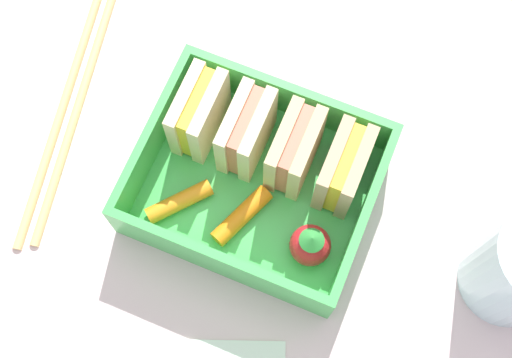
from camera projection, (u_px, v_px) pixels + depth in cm
name	position (u px, v px, depth cm)	size (l,w,h in cm)	color
ground_plane	(256.00, 195.00, 53.06)	(120.00, 120.00, 2.00)	beige
bento_tray	(256.00, 188.00, 51.54)	(16.23, 13.42, 1.20)	green
bento_rim	(256.00, 177.00, 49.15)	(16.23, 13.42, 3.85)	green
sandwich_left	(199.00, 113.00, 49.85)	(2.56, 5.23, 5.37)	beige
sandwich_center_left	(246.00, 131.00, 49.41)	(2.56, 5.23, 5.37)	beige
sandwich_center	(295.00, 150.00, 48.98)	(2.56, 5.23, 5.37)	#D2B880
sandwich_center_right	(344.00, 169.00, 48.54)	(2.56, 5.23, 5.37)	tan
carrot_stick_far_left	(179.00, 202.00, 49.97)	(1.20, 1.20, 4.84)	orange
carrot_stick_left	(240.00, 215.00, 49.62)	(1.26, 1.26, 4.94)	orange
strawberry_far_left	(310.00, 245.00, 48.01)	(2.85, 2.85, 3.45)	red
chopstick_pair	(69.00, 108.00, 53.84)	(5.71, 21.51, 0.70)	tan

